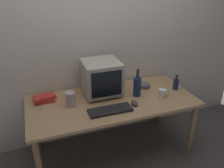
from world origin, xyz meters
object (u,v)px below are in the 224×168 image
(keyboard, at_px, (110,110))
(computer_mouse, at_px, (134,103))
(book_stack, at_px, (44,98))
(bottle_tall, at_px, (137,86))
(mug, at_px, (163,93))
(cd_spindle, at_px, (145,86))
(metal_canister, at_px, (71,99))
(crt_monitor, at_px, (101,77))
(bottle_short, at_px, (176,84))

(keyboard, height_order, computer_mouse, computer_mouse)
(book_stack, bearing_deg, bottle_tall, -12.59)
(computer_mouse, distance_m, mug, 0.35)
(computer_mouse, height_order, book_stack, book_stack)
(keyboard, bearing_deg, computer_mouse, 7.66)
(book_stack, bearing_deg, keyboard, -35.91)
(keyboard, xyz_separation_m, cd_spindle, (0.55, 0.35, 0.01))
(book_stack, xyz_separation_m, mug, (1.18, -0.34, 0.01))
(book_stack, xyz_separation_m, metal_canister, (0.24, -0.19, 0.04))
(crt_monitor, height_order, bottle_tall, crt_monitor)
(crt_monitor, height_order, book_stack, crt_monitor)
(bottle_tall, xyz_separation_m, metal_canister, (-0.71, 0.02, -0.04))
(computer_mouse, relative_size, bottle_short, 0.55)
(keyboard, relative_size, metal_canister, 2.80)
(bottle_short, relative_size, book_stack, 0.78)
(crt_monitor, xyz_separation_m, bottle_tall, (0.34, -0.17, -0.08))
(cd_spindle, xyz_separation_m, metal_canister, (-0.88, -0.12, 0.05))
(bottle_short, bearing_deg, cd_spindle, 152.38)
(crt_monitor, distance_m, cd_spindle, 0.54)
(crt_monitor, distance_m, keyboard, 0.41)
(keyboard, bearing_deg, bottle_tall, 28.68)
(keyboard, xyz_separation_m, bottle_tall, (0.37, 0.20, 0.10))
(computer_mouse, bearing_deg, cd_spindle, 55.64)
(bottle_short, bearing_deg, book_stack, 171.03)
(computer_mouse, bearing_deg, bottle_short, 22.04)
(crt_monitor, relative_size, metal_canister, 2.62)
(bottle_short, relative_size, metal_canister, 1.21)
(crt_monitor, relative_size, keyboard, 0.94)
(computer_mouse, bearing_deg, keyboard, -165.48)
(metal_canister, bearing_deg, keyboard, -34.22)
(bottle_tall, xyz_separation_m, cd_spindle, (0.17, 0.15, -0.09))
(computer_mouse, distance_m, bottle_short, 0.60)
(computer_mouse, height_order, metal_canister, metal_canister)
(computer_mouse, relative_size, book_stack, 0.43)
(bottle_tall, xyz_separation_m, bottle_short, (0.48, -0.01, -0.05))
(bottle_tall, bearing_deg, book_stack, 167.41)
(crt_monitor, xyz_separation_m, book_stack, (-0.60, 0.04, -0.16))
(computer_mouse, bearing_deg, book_stack, 162.94)
(computer_mouse, distance_m, book_stack, 0.92)
(bottle_tall, bearing_deg, mug, -27.54)
(keyboard, distance_m, cd_spindle, 0.65)
(keyboard, distance_m, bottle_tall, 0.44)
(keyboard, relative_size, computer_mouse, 4.20)
(computer_mouse, bearing_deg, metal_canister, 169.52)
(keyboard, relative_size, mug, 3.50)
(bottle_tall, bearing_deg, metal_canister, 178.02)
(cd_spindle, bearing_deg, crt_monitor, 177.26)
(mug, bearing_deg, cd_spindle, 104.10)
(bottle_tall, bearing_deg, crt_monitor, 153.53)
(bottle_tall, bearing_deg, keyboard, -151.68)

